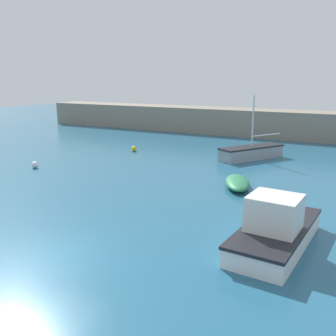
% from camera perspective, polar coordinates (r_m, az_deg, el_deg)
% --- Properties ---
extents(ground_plane, '(120.00, 120.00, 0.20)m').
position_cam_1_polar(ground_plane, '(14.41, -16.15, -13.20)').
color(ground_plane, '#235B7A').
extents(harbor_breakwater, '(58.16, 3.99, 2.84)m').
position_cam_1_polar(harbor_breakwater, '(42.13, 15.39, 6.56)').
color(harbor_breakwater, gray).
rests_on(harbor_breakwater, ground_plane).
extents(open_tender_yellow, '(2.54, 3.65, 0.56)m').
position_cam_1_polar(open_tender_yellow, '(22.27, 10.51, -2.20)').
color(open_tender_yellow, '#287A4C').
rests_on(open_tender_yellow, ground_plane).
extents(motorboat_with_cabin, '(2.58, 5.78, 2.11)m').
position_cam_1_polar(motorboat_with_cabin, '(14.83, 16.03, -8.96)').
color(motorboat_with_cabin, white).
rests_on(motorboat_with_cabin, ground_plane).
extents(sailboat_twin_hulled, '(4.21, 5.57, 4.96)m').
position_cam_1_polar(sailboat_twin_hulled, '(30.23, 12.58, 2.37)').
color(sailboat_twin_hulled, gray).
rests_on(sailboat_twin_hulled, ground_plane).
extents(mooring_buoy_yellow, '(0.47, 0.47, 0.47)m').
position_cam_1_polar(mooring_buoy_yellow, '(32.69, -5.22, 2.95)').
color(mooring_buoy_yellow, yellow).
rests_on(mooring_buoy_yellow, ground_plane).
extents(mooring_buoy_white, '(0.47, 0.47, 0.47)m').
position_cam_1_polar(mooring_buoy_white, '(28.19, -19.64, 0.48)').
color(mooring_buoy_white, white).
rests_on(mooring_buoy_white, ground_plane).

